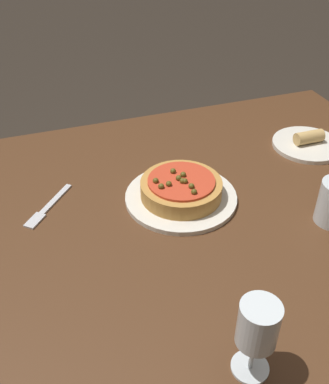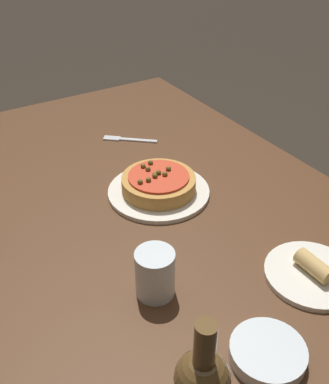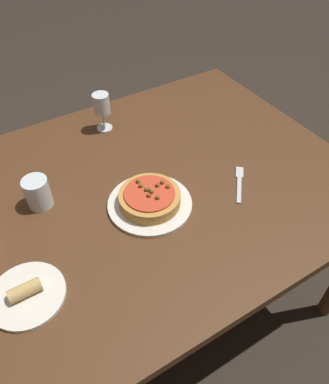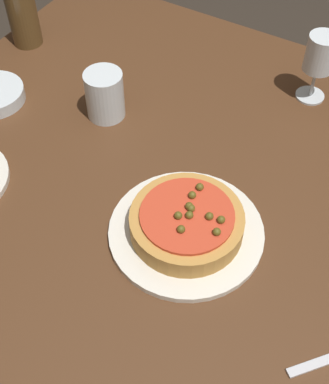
% 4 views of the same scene
% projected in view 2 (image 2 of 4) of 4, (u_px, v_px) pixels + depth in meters
% --- Properties ---
extents(ground_plane, '(14.00, 14.00, 0.00)m').
position_uv_depth(ground_plane, '(133.00, 367.00, 1.61)').
color(ground_plane, '#2D261E').
extents(dining_table, '(1.42, 1.09, 0.75)m').
position_uv_depth(dining_table, '(124.00, 220.00, 1.23)').
color(dining_table, '#4C2D19').
rests_on(dining_table, ground_plane).
extents(dinner_plate, '(0.27, 0.27, 0.01)m').
position_uv_depth(dinner_plate, '(159.00, 192.00, 1.20)').
color(dinner_plate, silver).
rests_on(dinner_plate, dining_table).
extents(pizza, '(0.20, 0.20, 0.06)m').
position_uv_depth(pizza, '(159.00, 183.00, 1.18)').
color(pizza, '#BC843D').
rests_on(pizza, dinner_plate).
extents(water_cup, '(0.08, 0.08, 0.10)m').
position_uv_depth(water_cup, '(155.00, 273.00, 0.89)').
color(water_cup, silver).
rests_on(water_cup, dining_table).
extents(side_bowl, '(0.13, 0.13, 0.03)m').
position_uv_depth(side_bowl, '(268.00, 353.00, 0.78)').
color(side_bowl, silver).
rests_on(side_bowl, dining_table).
extents(fork, '(0.13, 0.15, 0.00)m').
position_uv_depth(fork, '(127.00, 139.00, 1.45)').
color(fork, silver).
rests_on(fork, dining_table).
extents(side_plate, '(0.20, 0.20, 0.05)m').
position_uv_depth(side_plate, '(312.00, 273.00, 0.94)').
color(side_plate, silver).
rests_on(side_plate, dining_table).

